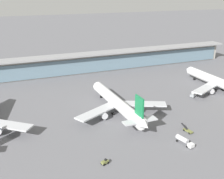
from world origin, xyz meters
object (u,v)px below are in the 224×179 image
Objects in this scene: service_truck_on_taxiway_white at (184,140)px; service_truck_by_tail_grey at (194,93)px; service_truck_mid_apron_olive at (188,130)px; airliner_centre_stand at (117,103)px; airliner_right_stand at (218,82)px; service_truck_near_nose_olive at (105,162)px.

service_truck_by_tail_grey is at bearing 48.23° from service_truck_on_taxiway_white.
service_truck_by_tail_grey reaches higher than service_truck_mid_apron_olive.
service_truck_mid_apron_olive is (21.37, -31.09, -4.66)m from airliner_centre_stand.
airliner_centre_stand and airliner_right_stand have the same top height.
service_truck_near_nose_olive is (-22.15, -39.95, -4.59)m from airliner_centre_stand.
service_truck_near_nose_olive is at bearing -178.73° from service_truck_on_taxiway_white.
service_truck_near_nose_olive is 0.37× the size of service_truck_on_taxiway_white.
airliner_right_stand is 9.40× the size of service_truck_mid_apron_olive.
airliner_right_stand is (72.79, 7.46, 0.00)m from airliner_centre_stand.
service_truck_on_taxiway_white is (13.50, -39.16, -3.76)m from airliner_centre_stand.
service_truck_mid_apron_olive is (43.52, 8.86, -0.07)m from service_truck_near_nose_olive.
service_truck_by_tail_grey is 0.84× the size of service_truck_on_taxiway_white.
service_truck_near_nose_olive is at bearing -153.46° from airliner_right_stand.
service_truck_near_nose_olive is at bearing -168.49° from service_truck_mid_apron_olive.
airliner_right_stand is at bearing 8.01° from service_truck_by_tail_grey.
service_truck_on_taxiway_white is (-59.29, -46.62, -3.76)m from airliner_right_stand.
service_truck_near_nose_olive is at bearing -119.01° from airliner_centre_stand.
airliner_centre_stand reaches higher than service_truck_near_nose_olive.
service_truck_mid_apron_olive is (-51.42, -38.55, -4.66)m from airliner_right_stand.
service_truck_mid_apron_olive is at bearing -143.14° from airliner_right_stand.
airliner_right_stand reaches higher than service_truck_on_taxiway_white.
service_truck_on_taxiway_white is at bearing 1.27° from service_truck_near_nose_olive.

